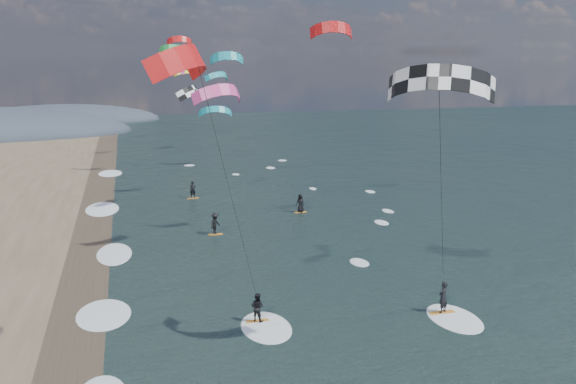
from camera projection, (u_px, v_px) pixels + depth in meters
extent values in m
cube|color=#382D23|center=(71.00, 359.00, 30.01)|extent=(3.00, 240.00, 0.00)
ellipsoid|color=#3D4756|center=(61.00, 122.00, 131.81)|extent=(40.00, 18.00, 7.00)
cube|color=orange|center=(442.00, 313.00, 35.26)|extent=(1.44, 0.43, 0.06)
imported|color=black|center=(443.00, 297.00, 35.06)|extent=(0.77, 0.68, 1.77)
ellipsoid|color=white|center=(454.00, 318.00, 34.58)|extent=(2.60, 4.20, 0.12)
cylinder|color=black|center=(442.00, 200.00, 30.40)|extent=(0.02, 0.02, 13.82)
cube|color=orange|center=(257.00, 321.00, 34.15)|extent=(1.23, 0.38, 0.06)
imported|color=black|center=(257.00, 307.00, 33.97)|extent=(0.96, 0.94, 1.56)
ellipsoid|color=white|center=(266.00, 327.00, 33.47)|extent=(2.60, 4.20, 0.12)
cylinder|color=black|center=(231.00, 196.00, 29.26)|extent=(0.02, 0.02, 14.42)
cube|color=orange|center=(216.00, 234.00, 50.43)|extent=(1.10, 0.35, 0.05)
imported|color=black|center=(215.00, 223.00, 50.24)|extent=(1.19, 1.24, 1.69)
cube|color=orange|center=(300.00, 212.00, 57.36)|extent=(1.10, 0.35, 0.05)
imported|color=black|center=(300.00, 203.00, 57.18)|extent=(0.94, 0.91, 1.63)
cube|color=orange|center=(193.00, 198.00, 62.85)|extent=(1.10, 0.35, 0.05)
imported|color=black|center=(193.00, 190.00, 62.66)|extent=(0.66, 0.50, 1.65)
ellipsoid|color=white|center=(101.00, 315.00, 35.04)|extent=(2.40, 5.40, 0.11)
ellipsoid|color=white|center=(106.00, 255.00, 45.45)|extent=(2.40, 5.40, 0.11)
ellipsoid|color=white|center=(110.00, 209.00, 58.71)|extent=(2.40, 5.40, 0.11)
ellipsoid|color=white|center=(113.00, 173.00, 75.76)|extent=(2.40, 5.40, 0.11)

